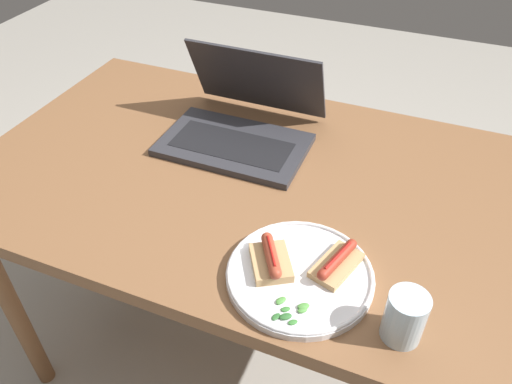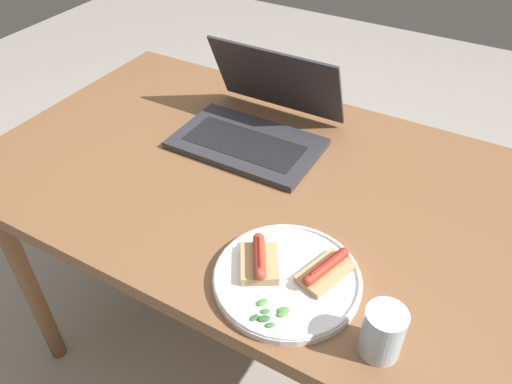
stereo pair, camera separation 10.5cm
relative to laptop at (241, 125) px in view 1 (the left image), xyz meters
name	(u,v)px [view 1 (the left image)]	position (x,y,z in m)	size (l,w,h in m)	color
ground_plane	(264,358)	(0.12, -0.13, -0.81)	(6.00, 6.00, 0.00)	#9E998E
desk	(267,202)	(0.12, -0.13, -0.11)	(1.44, 0.83, 0.77)	brown
laptop	(241,125)	(0.00, 0.00, 0.00)	(0.37, 0.32, 0.22)	#2D2D33
plate	(300,275)	(0.29, -0.39, -0.03)	(0.28, 0.28, 0.02)	silver
sausage_toast_left	(271,260)	(0.24, -0.40, -0.01)	(0.11, 0.12, 0.04)	tan
sausage_toast_middle	(337,263)	(0.35, -0.36, -0.01)	(0.09, 0.12, 0.04)	tan
salad_pile	(291,310)	(0.31, -0.48, -0.02)	(0.06, 0.06, 0.01)	#4C8E3D
drinking_glass	(405,317)	(0.49, -0.45, 0.01)	(0.07, 0.07, 0.10)	silver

